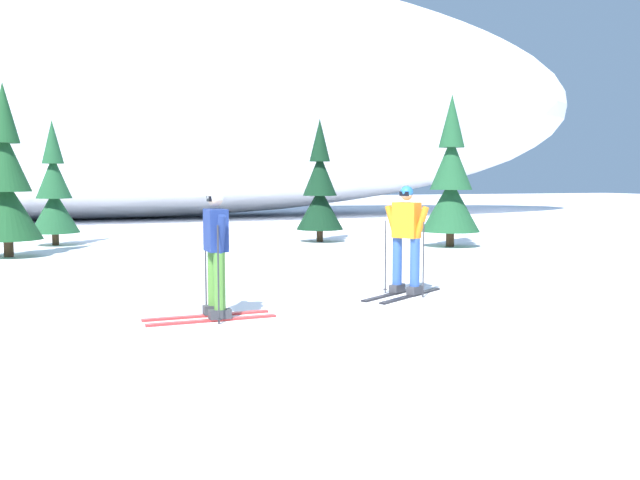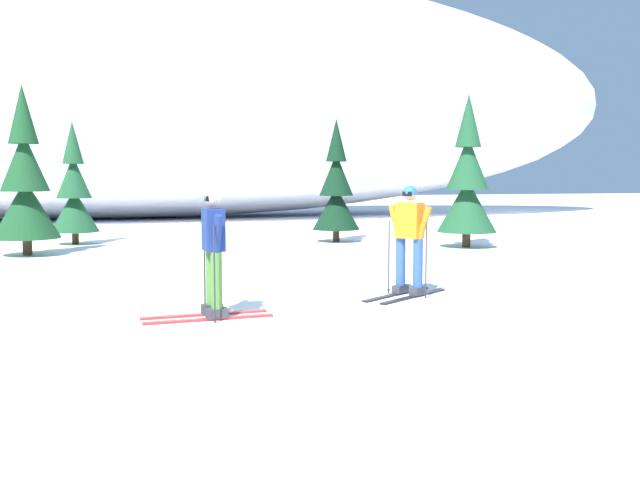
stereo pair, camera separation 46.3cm
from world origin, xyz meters
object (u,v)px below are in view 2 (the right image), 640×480
Objects in this scene: pine_tree_center_left at (74,193)px; pine_tree_center_right at (336,191)px; skier_orange_jacket at (409,239)px; skier_navy_jacket at (213,251)px; pine_tree_far_left at (25,184)px; pine_tree_far_right at (467,183)px.

pine_tree_center_left is 7.32m from pine_tree_center_right.
pine_tree_center_right is at bearing 77.73° from skier_orange_jacket.
pine_tree_center_left is at bearing 115.98° from skier_orange_jacket.
pine_tree_far_left is (-3.01, 8.78, 0.81)m from skier_navy_jacket.
pine_tree_far_left is at bearing -111.02° from pine_tree_center_left.
pine_tree_far_left is at bearing -172.27° from pine_tree_center_right.
pine_tree_center_left is 0.96× the size of pine_tree_center_right.
pine_tree_far_right is at bearing 42.61° from skier_navy_jacket.
skier_navy_jacket is 0.42× the size of pine_tree_far_left.
pine_tree_center_left is at bearing 157.43° from pine_tree_far_right.
pine_tree_far_left reaches higher than pine_tree_center_right.
skier_navy_jacket is at bearing -137.39° from pine_tree_far_right.
pine_tree_center_right is (5.17, 9.89, 0.59)m from skier_navy_jacket.
skier_navy_jacket is at bearing -71.07° from pine_tree_far_left.
skier_orange_jacket is 3.28m from skier_navy_jacket.
pine_tree_far_left is at bearing 172.28° from pine_tree_far_right.
pine_tree_far_right is at bearing -22.57° from pine_tree_center_left.
pine_tree_center_left is 0.84× the size of pine_tree_far_right.
pine_tree_far_right reaches higher than pine_tree_center_right.
skier_orange_jacket is at bearing -102.27° from pine_tree_center_right.
skier_orange_jacket is 0.42× the size of pine_tree_far_right.
pine_tree_far_left reaches higher than pine_tree_center_left.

